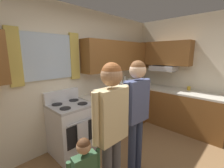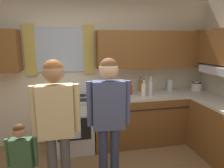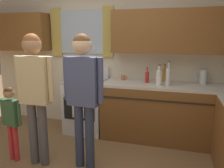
{
  "view_description": "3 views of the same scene",
  "coord_description": "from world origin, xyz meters",
  "px_view_note": "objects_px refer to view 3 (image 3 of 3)",
  "views": [
    {
      "loc": [
        -1.55,
        -0.66,
        1.73
      ],
      "look_at": [
        0.09,
        0.93,
        1.28
      ],
      "focal_mm": 24.12,
      "sensor_mm": 36.0,
      "label": 1
    },
    {
      "loc": [
        -0.31,
        -1.67,
        1.82
      ],
      "look_at": [
        0.22,
        0.85,
        1.27
      ],
      "focal_mm": 31.32,
      "sensor_mm": 36.0,
      "label": 2
    },
    {
      "loc": [
        1.14,
        -1.93,
        1.63
      ],
      "look_at": [
        0.38,
        0.76,
        1.03
      ],
      "focal_mm": 36.27,
      "sensor_mm": 36.0,
      "label": 3
    }
  ],
  "objects_px": {
    "bottle_milk_white": "(159,77)",
    "adult_in_plaid": "(83,87)",
    "bottle_tall_clear": "(168,76)",
    "stove_oven": "(87,104)",
    "small_child": "(11,115)",
    "water_pitcher": "(203,77)",
    "adult_holding_child": "(35,85)",
    "bottle_oil_amber": "(165,75)",
    "cup_terracotta": "(123,78)",
    "bottle_sauce_red": "(147,77)"
  },
  "relations": [
    {
      "from": "bottle_milk_white",
      "to": "adult_in_plaid",
      "type": "relative_size",
      "value": 0.19
    },
    {
      "from": "bottle_tall_clear",
      "to": "bottle_milk_white",
      "type": "height_order",
      "value": "bottle_tall_clear"
    },
    {
      "from": "stove_oven",
      "to": "small_child",
      "type": "bearing_deg",
      "value": -115.21
    },
    {
      "from": "stove_oven",
      "to": "bottle_milk_white",
      "type": "xyz_separation_m",
      "value": [
        1.21,
        -0.1,
        0.55
      ]
    },
    {
      "from": "bottle_tall_clear",
      "to": "water_pitcher",
      "type": "xyz_separation_m",
      "value": [
        0.51,
        0.27,
        -0.03
      ]
    },
    {
      "from": "small_child",
      "to": "water_pitcher",
      "type": "bearing_deg",
      "value": 29.51
    },
    {
      "from": "bottle_milk_white",
      "to": "adult_holding_child",
      "type": "relative_size",
      "value": 0.19
    },
    {
      "from": "adult_in_plaid",
      "to": "bottle_oil_amber",
      "type": "bearing_deg",
      "value": 56.28
    },
    {
      "from": "stove_oven",
      "to": "cup_terracotta",
      "type": "bearing_deg",
      "value": 14.52
    },
    {
      "from": "water_pitcher",
      "to": "stove_oven",
      "type": "bearing_deg",
      "value": -174.43
    },
    {
      "from": "bottle_oil_amber",
      "to": "cup_terracotta",
      "type": "bearing_deg",
      "value": -173.67
    },
    {
      "from": "bottle_sauce_red",
      "to": "water_pitcher",
      "type": "relative_size",
      "value": 1.12
    },
    {
      "from": "stove_oven",
      "to": "adult_in_plaid",
      "type": "distance_m",
      "value": 1.28
    },
    {
      "from": "bottle_sauce_red",
      "to": "bottle_oil_amber",
      "type": "bearing_deg",
      "value": 37.25
    },
    {
      "from": "bottle_milk_white",
      "to": "adult_in_plaid",
      "type": "height_order",
      "value": "adult_in_plaid"
    },
    {
      "from": "cup_terracotta",
      "to": "water_pitcher",
      "type": "bearing_deg",
      "value": 1.09
    },
    {
      "from": "bottle_oil_amber",
      "to": "bottle_sauce_red",
      "type": "relative_size",
      "value": 1.16
    },
    {
      "from": "adult_holding_child",
      "to": "adult_in_plaid",
      "type": "xyz_separation_m",
      "value": [
        0.59,
        0.1,
        -0.0
      ]
    },
    {
      "from": "cup_terracotta",
      "to": "adult_holding_child",
      "type": "height_order",
      "value": "adult_holding_child"
    },
    {
      "from": "bottle_oil_amber",
      "to": "cup_terracotta",
      "type": "xyz_separation_m",
      "value": [
        -0.67,
        -0.07,
        -0.07
      ]
    },
    {
      "from": "water_pitcher",
      "to": "small_child",
      "type": "bearing_deg",
      "value": -150.49
    },
    {
      "from": "adult_holding_child",
      "to": "small_child",
      "type": "bearing_deg",
      "value": -177.6
    },
    {
      "from": "stove_oven",
      "to": "bottle_milk_white",
      "type": "height_order",
      "value": "bottle_milk_white"
    },
    {
      "from": "adult_in_plaid",
      "to": "small_child",
      "type": "height_order",
      "value": "adult_in_plaid"
    },
    {
      "from": "bottle_sauce_red",
      "to": "adult_holding_child",
      "type": "bearing_deg",
      "value": -134.99
    },
    {
      "from": "stove_oven",
      "to": "bottle_tall_clear",
      "type": "relative_size",
      "value": 3.0
    },
    {
      "from": "stove_oven",
      "to": "bottle_oil_amber",
      "type": "xyz_separation_m",
      "value": [
        1.28,
        0.23,
        0.54
      ]
    },
    {
      "from": "bottle_oil_amber",
      "to": "cup_terracotta",
      "type": "relative_size",
      "value": 2.63
    },
    {
      "from": "cup_terracotta",
      "to": "adult_holding_child",
      "type": "bearing_deg",
      "value": -120.81
    },
    {
      "from": "stove_oven",
      "to": "adult_in_plaid",
      "type": "bearing_deg",
      "value": -69.18
    },
    {
      "from": "bottle_milk_white",
      "to": "cup_terracotta",
      "type": "relative_size",
      "value": 2.88
    },
    {
      "from": "adult_in_plaid",
      "to": "bottle_tall_clear",
      "type": "bearing_deg",
      "value": 46.23
    },
    {
      "from": "small_child",
      "to": "cup_terracotta",
      "type": "bearing_deg",
      "value": 49.03
    },
    {
      "from": "bottle_milk_white",
      "to": "adult_holding_child",
      "type": "height_order",
      "value": "adult_holding_child"
    },
    {
      "from": "cup_terracotta",
      "to": "bottle_tall_clear",
      "type": "bearing_deg",
      "value": -18.79
    },
    {
      "from": "bottle_sauce_red",
      "to": "bottle_milk_white",
      "type": "bearing_deg",
      "value": -35.75
    },
    {
      "from": "bottle_milk_white",
      "to": "bottle_sauce_red",
      "type": "xyz_separation_m",
      "value": [
        -0.19,
        0.14,
        -0.03
      ]
    },
    {
      "from": "water_pitcher",
      "to": "adult_holding_child",
      "type": "distance_m",
      "value": 2.44
    },
    {
      "from": "stove_oven",
      "to": "adult_holding_child",
      "type": "height_order",
      "value": "adult_holding_child"
    },
    {
      "from": "bottle_tall_clear",
      "to": "cup_terracotta",
      "type": "xyz_separation_m",
      "value": [
        -0.74,
        0.25,
        -0.1
      ]
    },
    {
      "from": "stove_oven",
      "to": "water_pitcher",
      "type": "height_order",
      "value": "water_pitcher"
    },
    {
      "from": "bottle_oil_amber",
      "to": "bottle_sauce_red",
      "type": "bearing_deg",
      "value": -142.75
    },
    {
      "from": "stove_oven",
      "to": "water_pitcher",
      "type": "distance_m",
      "value": 1.94
    },
    {
      "from": "bottle_sauce_red",
      "to": "adult_holding_child",
      "type": "height_order",
      "value": "adult_holding_child"
    },
    {
      "from": "adult_in_plaid",
      "to": "water_pitcher",
      "type": "bearing_deg",
      "value": 40.92
    },
    {
      "from": "bottle_tall_clear",
      "to": "bottle_oil_amber",
      "type": "height_order",
      "value": "bottle_tall_clear"
    },
    {
      "from": "cup_terracotta",
      "to": "adult_holding_child",
      "type": "relative_size",
      "value": 0.07
    },
    {
      "from": "bottle_milk_white",
      "to": "bottle_sauce_red",
      "type": "relative_size",
      "value": 1.27
    },
    {
      "from": "stove_oven",
      "to": "adult_holding_child",
      "type": "bearing_deg",
      "value": -98.91
    },
    {
      "from": "bottle_sauce_red",
      "to": "adult_in_plaid",
      "type": "height_order",
      "value": "adult_in_plaid"
    }
  ]
}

